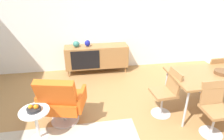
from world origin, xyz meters
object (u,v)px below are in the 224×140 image
Objects in this scene: dining_chair_front_left at (215,107)px; side_table_round at (36,121)px; lounge_chair_red at (61,100)px; dining_table at (215,76)px; sideboard at (97,56)px; vase_sculptural_dark at (87,43)px; dining_chair_near_window at (167,91)px; fruit_bowl at (34,109)px; vase_cobalt at (76,44)px; dining_chair_back_right at (211,73)px; wooden_bowl_on_table at (222,72)px.

dining_chair_front_left reaches higher than side_table_round.
dining_chair_front_left is 2.42m from lounge_chair_red.
dining_chair_front_left reaches higher than dining_table.
vase_sculptural_dark is (-0.22, 0.00, 0.36)m from sideboard.
dining_chair_near_window is at bearing -57.52° from vase_sculptural_dark.
vase_sculptural_dark reaches higher than sideboard.
dining_chair_front_left is 0.90× the size of lounge_chair_red.
dining_chair_near_window reaches higher than fruit_bowl.
vase_cobalt is 0.19× the size of dining_chair_back_right.
dining_chair_near_window is 2.20m from side_table_round.
vase_cobalt reaches higher than side_table_round.
wooden_bowl_on_table is at bearing -113.67° from dining_chair_back_right.
dining_table reaches higher than side_table_round.
vase_sculptural_dark is 0.19× the size of dining_chair_back_right.
wooden_bowl_on_table is 3.21m from side_table_round.
vase_sculptural_dark is at bearing 150.23° from dining_chair_back_right.
dining_table is at bearing -122.28° from dining_chair_back_right.
vase_sculptural_dark is at bearing 0.00° from vase_cobalt.
lounge_chair_red is at bearing 178.97° from dining_chair_near_window.
vase_sculptural_dark is at bearing 138.54° from wooden_bowl_on_table.
lounge_chair_red reaches higher than side_table_round.
vase_cobalt reaches higher than dining_chair_front_left.
dining_chair_back_right is (2.51, -1.43, -0.33)m from vase_sculptural_dark.
dining_chair_front_left reaches higher than wooden_bowl_on_table.
wooden_bowl_on_table is at bearing 4.70° from fruit_bowl.
dining_chair_near_window reaches higher than wooden_bowl_on_table.
dining_table reaches higher than fruit_bowl.
dining_chair_back_right is (0.35, 0.56, -0.23)m from dining_table.
dining_chair_back_right is 3.52m from fruit_bowl.
vase_cobalt reaches higher than wooden_bowl_on_table.
sideboard is 0.61m from vase_cobalt.
lounge_chair_red reaches higher than vase_sculptural_dark.
vase_sculptural_dark is 2.48m from side_table_round.
vase_sculptural_dark is 2.94m from dining_table.
vase_cobalt is 3.31m from dining_chair_front_left.
dining_chair_near_window is at bearing 179.73° from dining_table.
fruit_bowl is at bearing -116.50° from sideboard.
dining_table is 2.71m from lounge_chair_red.
dining_table is 0.92m from dining_chair_near_window.
dining_chair_back_right is at bearing 9.71° from lounge_chair_red.
dining_chair_front_left is at bearing -6.19° from side_table_round.
lounge_chair_red reaches higher than sideboard.
lounge_chair_red is at bearing -170.29° from dining_chair_back_right.
vase_cobalt is 0.19× the size of dining_chair_front_left.
dining_chair_near_window is 4.28× the size of fruit_bowl.
dining_table is 1.87× the size of dining_chair_front_left.
dining_chair_back_right is at bearing 13.56° from fruit_bowl.
dining_chair_near_window is (1.54, -1.99, -0.33)m from vase_cobalt.
wooden_bowl_on_table is 0.30× the size of dining_chair_near_window.
sideboard reaches higher than side_table_round.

